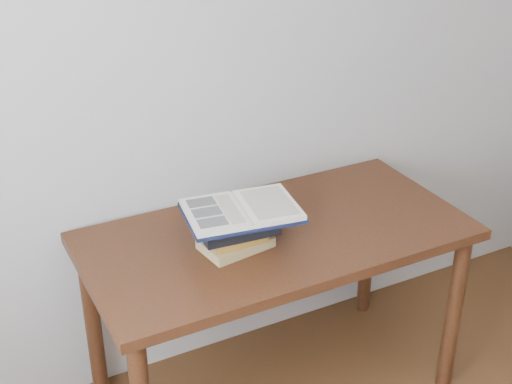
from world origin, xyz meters
TOP-DOWN VIEW (x-y plane):
  - desk at (0.11, 1.38)m, footprint 1.37×0.68m
  - book_stack at (-0.07, 1.35)m, footprint 0.27×0.19m
  - open_book at (-0.05, 1.35)m, footprint 0.41×0.31m

SIDE VIEW (x-z plane):
  - desk at x=0.11m, z-range 0.27..1.00m
  - book_stack at x=-0.07m, z-range 0.73..0.86m
  - open_book at x=-0.05m, z-range 0.86..0.89m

